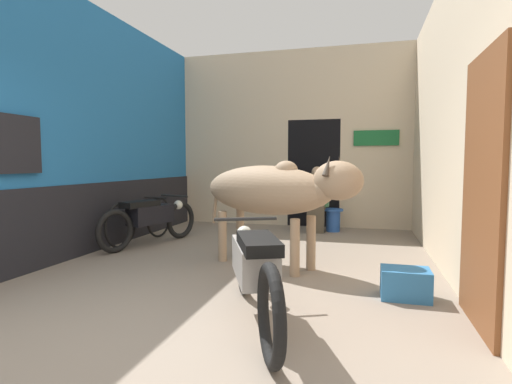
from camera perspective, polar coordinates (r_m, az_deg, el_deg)
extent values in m
plane|color=gray|center=(3.02, -15.39, -20.76)|extent=(30.00, 30.00, 0.00)
cube|color=#236BAD|center=(6.40, -21.54, 8.22)|extent=(0.18, 5.57, 3.49)
cube|color=black|center=(6.37, -20.51, -3.07)|extent=(0.03, 5.57, 0.98)
cube|color=black|center=(5.13, -30.84, 5.86)|extent=(0.08, 0.56, 0.64)
cube|color=beige|center=(8.27, 5.22, 14.89)|extent=(4.59, 0.18, 1.38)
cube|color=beige|center=(8.42, -2.81, 2.76)|extent=(2.23, 0.18, 2.11)
cube|color=beige|center=(8.01, 16.70, 2.52)|extent=(1.33, 0.18, 2.11)
cube|color=black|center=(8.42, 8.57, 2.72)|extent=(1.03, 0.90, 2.11)
cube|color=#196633|center=(7.91, 16.79, 7.40)|extent=(0.82, 0.03, 0.29)
cube|color=beige|center=(5.25, 26.12, 9.04)|extent=(0.18, 5.57, 3.49)
cube|color=brown|center=(3.47, 29.63, 0.08)|extent=(0.05, 1.00, 2.10)
ellipsoid|color=tan|center=(4.88, 1.27, 0.30)|extent=(1.90, 1.30, 0.60)
ellipsoid|color=tan|center=(4.68, 4.33, 3.14)|extent=(0.36, 0.34, 0.22)
cylinder|color=tan|center=(4.42, 9.78, 0.45)|extent=(0.48, 0.42, 0.39)
ellipsoid|color=tan|center=(4.34, 11.59, 1.61)|extent=(0.67, 0.56, 0.42)
cylinder|color=tan|center=(5.45, -5.84, -1.45)|extent=(0.13, 0.09, 0.58)
cylinder|color=tan|center=(4.79, 7.87, -7.21)|extent=(0.11, 0.11, 0.65)
cylinder|color=tan|center=(4.50, 5.57, -7.92)|extent=(0.11, 0.11, 0.65)
cylinder|color=tan|center=(5.43, -2.29, -5.80)|extent=(0.11, 0.11, 0.65)
cylinder|color=tan|center=(5.18, -4.82, -6.30)|extent=(0.11, 0.11, 0.65)
cone|color=#473D33|center=(4.49, 12.01, 3.71)|extent=(0.13, 0.18, 0.24)
cone|color=#473D33|center=(4.22, 10.19, 3.72)|extent=(0.13, 0.18, 0.24)
torus|color=black|center=(2.59, 2.10, -17.11)|extent=(0.34, 0.63, 0.65)
torus|color=black|center=(3.91, -1.78, -9.71)|extent=(0.34, 0.63, 0.65)
cube|color=#9E9993|center=(3.20, -0.26, -9.72)|extent=(0.57, 0.82, 0.28)
cube|color=black|center=(2.95, 0.33, -7.30)|extent=(0.49, 0.67, 0.09)
cylinder|color=black|center=(3.68, -1.51, -3.88)|extent=(0.54, 0.26, 0.03)
sphere|color=silver|center=(3.80, -1.69, -5.97)|extent=(0.15, 0.15, 0.15)
torus|color=black|center=(5.95, -19.52, -5.29)|extent=(0.27, 0.61, 0.62)
torus|color=black|center=(6.82, -10.71, -3.93)|extent=(0.27, 0.61, 0.62)
cube|color=black|center=(6.35, -14.84, -3.14)|extent=(0.49, 0.77, 0.28)
cube|color=black|center=(6.20, -16.22, -1.66)|extent=(0.42, 0.63, 0.09)
cylinder|color=black|center=(6.68, -11.62, -0.55)|extent=(0.56, 0.21, 0.03)
sphere|color=silver|center=(6.76, -11.05, -1.80)|extent=(0.15, 0.15, 0.15)
torus|color=black|center=(6.24, -18.76, -4.55)|extent=(0.11, 0.68, 0.68)
torus|color=black|center=(7.00, -13.69, -3.52)|extent=(0.11, 0.68, 0.68)
cylinder|color=#B7B2A8|center=(6.58, -16.12, -1.64)|extent=(0.11, 0.79, 0.03)
cylinder|color=black|center=(6.89, -14.15, -0.81)|extent=(0.44, 0.08, 0.03)
cube|color=brown|center=(7.30, 8.52, -4.18)|extent=(0.31, 0.14, 0.42)
cube|color=brown|center=(7.36, 8.62, -2.08)|extent=(0.31, 0.32, 0.11)
cube|color=#386B42|center=(7.40, 8.70, 0.00)|extent=(0.44, 0.20, 0.53)
sphere|color=tan|center=(7.38, 8.74, 2.83)|extent=(0.20, 0.20, 0.20)
cylinder|color=#2856B2|center=(7.52, 10.95, -4.10)|extent=(0.26, 0.26, 0.38)
cylinder|color=#2856B2|center=(7.49, 10.97, -2.52)|extent=(0.37, 0.37, 0.04)
cube|color=teal|center=(4.06, 20.56, -12.15)|extent=(0.44, 0.32, 0.28)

